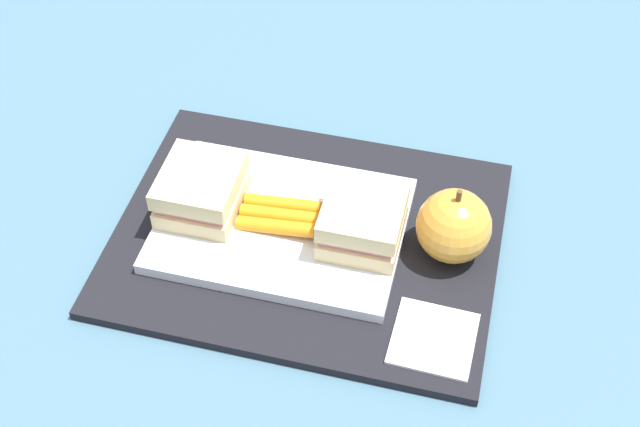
{
  "coord_description": "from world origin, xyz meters",
  "views": [
    {
      "loc": [
        0.14,
        -0.52,
        0.63
      ],
      "look_at": [
        0.01,
        0.0,
        0.04
      ],
      "focal_mm": 48.59,
      "sensor_mm": 36.0,
      "label": 1
    }
  ],
  "objects_px": {
    "carrot_sticks_bundle": "(280,215)",
    "food_tray": "(282,225)",
    "apple": "(454,226)",
    "paper_napkin": "(433,338)",
    "sandwich_half_right": "(363,220)",
    "sandwich_half_left": "(201,190)"
  },
  "relations": [
    {
      "from": "food_tray",
      "to": "carrot_sticks_bundle",
      "type": "height_order",
      "value": "carrot_sticks_bundle"
    },
    {
      "from": "food_tray",
      "to": "sandwich_half_right",
      "type": "relative_size",
      "value": 2.88
    },
    {
      "from": "sandwich_half_right",
      "to": "apple",
      "type": "xyz_separation_m",
      "value": [
        0.08,
        0.01,
        0.0
      ]
    },
    {
      "from": "apple",
      "to": "paper_napkin",
      "type": "height_order",
      "value": "apple"
    },
    {
      "from": "sandwich_half_right",
      "to": "apple",
      "type": "relative_size",
      "value": 1.0
    },
    {
      "from": "sandwich_half_right",
      "to": "paper_napkin",
      "type": "relative_size",
      "value": 1.14
    },
    {
      "from": "food_tray",
      "to": "sandwich_half_left",
      "type": "relative_size",
      "value": 2.88
    },
    {
      "from": "sandwich_half_right",
      "to": "apple",
      "type": "height_order",
      "value": "apple"
    },
    {
      "from": "food_tray",
      "to": "paper_napkin",
      "type": "distance_m",
      "value": 0.18
    },
    {
      "from": "paper_napkin",
      "to": "food_tray",
      "type": "bearing_deg",
      "value": 150.72
    },
    {
      "from": "apple",
      "to": "paper_napkin",
      "type": "relative_size",
      "value": 1.14
    },
    {
      "from": "carrot_sticks_bundle",
      "to": "food_tray",
      "type": "bearing_deg",
      "value": -0.93
    },
    {
      "from": "apple",
      "to": "paper_napkin",
      "type": "xyz_separation_m",
      "value": [
        0.0,
        -0.1,
        -0.03
      ]
    },
    {
      "from": "carrot_sticks_bundle",
      "to": "paper_napkin",
      "type": "height_order",
      "value": "carrot_sticks_bundle"
    },
    {
      "from": "paper_napkin",
      "to": "sandwich_half_right",
      "type": "bearing_deg",
      "value": 132.43
    },
    {
      "from": "sandwich_half_left",
      "to": "sandwich_half_right",
      "type": "distance_m",
      "value": 0.16
    },
    {
      "from": "apple",
      "to": "sandwich_half_right",
      "type": "bearing_deg",
      "value": -171.44
    },
    {
      "from": "sandwich_half_right",
      "to": "carrot_sticks_bundle",
      "type": "distance_m",
      "value": 0.08
    },
    {
      "from": "paper_napkin",
      "to": "sandwich_half_left",
      "type": "bearing_deg",
      "value": 159.34
    },
    {
      "from": "sandwich_half_left",
      "to": "sandwich_half_right",
      "type": "xyz_separation_m",
      "value": [
        0.16,
        0.0,
        0.0
      ]
    },
    {
      "from": "food_tray",
      "to": "apple",
      "type": "distance_m",
      "value": 0.16
    },
    {
      "from": "carrot_sticks_bundle",
      "to": "sandwich_half_left",
      "type": "bearing_deg",
      "value": -179.98
    }
  ]
}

